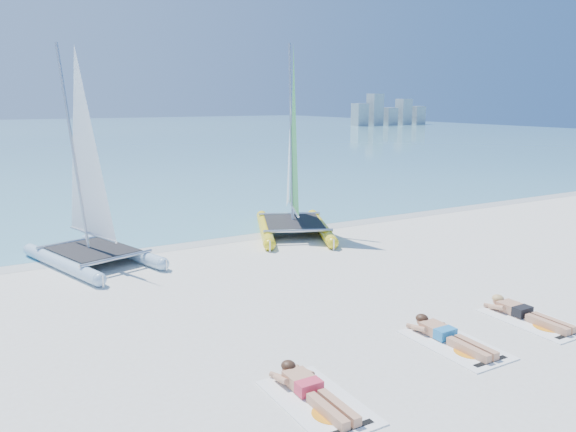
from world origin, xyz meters
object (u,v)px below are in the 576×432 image
catamaran_yellow (292,171)px  sunbather_b (447,335)px  towel_a (318,402)px  towel_b (455,344)px  sunbather_a (310,389)px  catamaran_blue (87,197)px  sunbather_c (524,312)px  towel_c (532,321)px

catamaran_yellow → sunbather_b: bearing=-78.5°
towel_a → sunbather_b: sunbather_b is taller
sunbather_b → towel_b: bearing=-90.0°
sunbather_a → towel_b: sunbather_a is taller
catamaran_blue → towel_b: (4.34, -8.27, -1.69)m
catamaran_blue → towel_a: 8.91m
sunbather_a → sunbather_c: 5.10m
sunbather_b → sunbather_c: 2.05m
towel_a → towel_c: (5.08, 0.40, 0.00)m
catamaran_yellow → towel_a: catamaran_yellow is taller
towel_b → towel_c: bearing=0.5°
catamaran_blue → towel_a: size_ratio=3.08×
towel_a → sunbather_b: size_ratio=1.07×
catamaran_yellow → towel_a: (-4.98, -9.18, -1.89)m
towel_a → sunbather_b: 3.09m
towel_b → sunbather_c: (2.05, 0.21, 0.11)m
sunbather_a → towel_b: size_ratio=0.93×
catamaran_blue → towel_b: 9.49m
towel_b → sunbather_a: bearing=-176.4°
catamaran_blue → towel_c: 10.57m
catamaran_blue → catamaran_yellow: (6.28, 0.52, 0.20)m
sunbather_b → sunbather_a: bearing=-172.8°
towel_c → sunbather_c: sunbather_c is taller
catamaran_blue → towel_c: catamaran_blue is taller
catamaran_blue → sunbather_a: bearing=-97.7°
sunbather_a → towel_c: bearing=2.3°
towel_a → towel_b: size_ratio=1.00×
sunbather_a → sunbather_c: (5.08, 0.40, 0.00)m
towel_c → catamaran_blue: bearing=127.7°
towel_c → catamaran_yellow: bearing=90.7°
sunbather_b → sunbather_c: (2.05, 0.02, 0.00)m
towel_b → towel_c: size_ratio=1.00×
catamaran_yellow → towel_a: 10.61m
sunbather_c → catamaran_blue: bearing=128.4°
catamaran_blue → sunbather_a: size_ratio=3.30×
towel_a → sunbather_a: size_ratio=1.07×
towel_a → sunbather_c: sunbather_c is taller
sunbather_a → sunbather_b: (3.04, 0.38, 0.00)m
sunbather_a → towel_b: bearing=3.6°
sunbather_c → towel_b: bearing=-174.2°
catamaran_blue → sunbather_b: bearing=-78.3°
catamaran_yellow → sunbather_c: bearing=-65.0°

